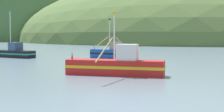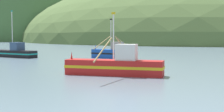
# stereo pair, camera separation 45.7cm
# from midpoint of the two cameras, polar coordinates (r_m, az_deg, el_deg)

# --- Properties ---
(hill_far_center) EXTENTS (180.14, 144.11, 62.21)m
(hill_far_center) POSITION_cam_midpoint_polar(r_m,az_deg,el_deg) (165.13, 16.11, 2.59)
(hill_far_center) COLOR #516B38
(hill_far_center) RESTS_ON ground
(hill_mid_left) EXTENTS (117.43, 93.95, 107.52)m
(hill_mid_left) POSITION_cam_midpoint_polar(r_m,az_deg,el_deg) (196.90, -16.88, 2.79)
(hill_mid_left) COLOR #47703D
(hill_mid_left) RESTS_ON ground
(fishing_boat_blue) EXTENTS (6.76, 11.05, 6.08)m
(fishing_boat_blue) POSITION_cam_midpoint_polar(r_m,az_deg,el_deg) (48.47, 0.45, 0.60)
(fishing_boat_blue) COLOR #19479E
(fishing_boat_blue) RESTS_ON ground
(fishing_boat_red) EXTENTS (9.22, 11.41, 5.74)m
(fishing_boat_red) POSITION_cam_midpoint_polar(r_m,az_deg,el_deg) (28.80, 1.08, -1.71)
(fishing_boat_red) COLOR red
(fishing_boat_red) RESTS_ON ground
(fishing_boat_black) EXTENTS (8.64, 5.16, 7.49)m
(fishing_boat_black) POSITION_cam_midpoint_polar(r_m,az_deg,el_deg) (53.19, -17.01, 0.59)
(fishing_boat_black) COLOR black
(fishing_boat_black) RESTS_ON ground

